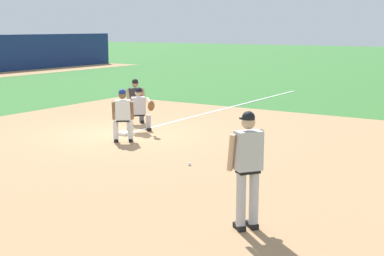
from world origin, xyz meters
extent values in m
plane|color=#336B2D|center=(0.00, 0.00, 0.00)|extent=(160.00, 160.00, 0.00)
cube|color=#A87F56|center=(-2.38, -3.22, 0.00)|extent=(18.00, 18.00, 0.01)
cube|color=white|center=(6.51, 0.00, 0.01)|extent=(13.01, 0.10, 0.00)
cube|color=white|center=(0.00, 0.00, 0.04)|extent=(0.38, 0.38, 0.09)
sphere|color=white|center=(-1.96, -3.56, 0.04)|extent=(0.07, 0.07, 0.07)
cube|color=black|center=(-4.83, -6.33, 0.04)|extent=(0.24, 0.27, 0.09)
cylinder|color=#B2B2B7|center=(-4.86, -6.37, 0.50)|extent=(0.15, 0.15, 0.84)
cube|color=black|center=(-4.66, -6.46, 0.04)|extent=(0.24, 0.27, 0.09)
cylinder|color=#B2B2B7|center=(-4.68, -6.50, 0.50)|extent=(0.15, 0.15, 0.84)
cube|color=black|center=(-4.77, -6.43, 0.94)|extent=(0.39, 0.36, 0.06)
cube|color=#B2B2B7|center=(-4.77, -6.43, 1.26)|extent=(0.46, 0.43, 0.60)
sphere|color=tan|center=(-4.76, -6.42, 1.69)|extent=(0.21, 0.21, 0.21)
sphere|color=black|center=(-4.76, -6.42, 1.76)|extent=(0.20, 0.20, 0.20)
cube|color=black|center=(-4.70, -6.34, 1.74)|extent=(0.20, 0.19, 0.02)
cylinder|color=tan|center=(-4.92, -6.22, 1.23)|extent=(0.19, 0.21, 0.59)
cylinder|color=tan|center=(-4.39, -6.34, 1.35)|extent=(0.39, 0.48, 0.41)
ellipsoid|color=brown|center=(-4.34, -6.27, 1.19)|extent=(0.34, 0.36, 0.34)
cube|color=black|center=(0.87, -0.25, 0.04)|extent=(0.25, 0.27, 0.09)
cylinder|color=#B2B2B7|center=(0.90, -0.22, 0.28)|extent=(0.15, 0.15, 0.40)
cube|color=black|center=(0.41, 0.14, 0.04)|extent=(0.25, 0.27, 0.09)
cylinder|color=#B2B2B7|center=(0.44, 0.17, 0.28)|extent=(0.15, 0.15, 0.40)
cube|color=black|center=(0.67, -0.02, 0.50)|extent=(0.39, 0.37, 0.06)
cube|color=#B2B2B7|center=(0.67, -0.02, 0.78)|extent=(0.46, 0.44, 0.52)
sphere|color=tan|center=(0.65, -0.04, 1.17)|extent=(0.21, 0.21, 0.21)
sphere|color=black|center=(0.65, -0.04, 1.24)|extent=(0.20, 0.20, 0.20)
cube|color=black|center=(0.60, -0.10, 1.22)|extent=(0.20, 0.19, 0.02)
cylinder|color=tan|center=(0.59, -0.50, 0.92)|extent=(0.45, 0.50, 0.24)
cylinder|color=tan|center=(0.41, 0.07, 0.72)|extent=(0.22, 0.24, 0.58)
ellipsoid|color=brown|center=(0.45, -0.66, 0.85)|extent=(0.29, 0.30, 0.35)
cube|color=black|center=(-0.89, -0.45, 0.04)|extent=(0.27, 0.25, 0.09)
cylinder|color=white|center=(-0.92, -0.48, 0.33)|extent=(0.15, 0.15, 0.50)
cube|color=black|center=(-0.64, -0.77, 0.04)|extent=(0.27, 0.25, 0.09)
cylinder|color=white|center=(-0.67, -0.79, 0.33)|extent=(0.15, 0.15, 0.50)
cube|color=black|center=(-0.80, -0.63, 0.60)|extent=(0.37, 0.39, 0.06)
cube|color=white|center=(-0.80, -0.63, 0.89)|extent=(0.44, 0.46, 0.54)
sphere|color=brown|center=(-0.78, -0.62, 1.29)|extent=(0.21, 0.21, 0.21)
sphere|color=navy|center=(-0.78, -0.62, 1.36)|extent=(0.20, 0.20, 0.20)
cube|color=navy|center=(-0.71, -0.57, 1.34)|extent=(0.19, 0.20, 0.02)
cylinder|color=brown|center=(-0.84, -0.35, 0.86)|extent=(0.31, 0.27, 0.56)
cylinder|color=brown|center=(-0.53, -0.74, 0.86)|extent=(0.31, 0.27, 0.56)
cube|color=black|center=(1.83, 0.76, 0.04)|extent=(0.25, 0.27, 0.09)
cylinder|color=#515154|center=(1.85, 0.79, 0.33)|extent=(0.15, 0.15, 0.50)
cube|color=black|center=(1.52, 1.03, 0.04)|extent=(0.25, 0.27, 0.09)
cylinder|color=#515154|center=(1.55, 1.06, 0.33)|extent=(0.15, 0.15, 0.50)
cube|color=black|center=(1.70, 0.93, 0.60)|extent=(0.39, 0.37, 0.06)
cube|color=#232326|center=(1.70, 0.93, 0.89)|extent=(0.46, 0.44, 0.54)
sphere|color=#9E7051|center=(1.69, 0.91, 1.29)|extent=(0.21, 0.21, 0.21)
sphere|color=black|center=(1.69, 0.91, 1.36)|extent=(0.20, 0.20, 0.20)
cube|color=black|center=(1.63, 0.84, 1.34)|extent=(0.20, 0.19, 0.02)
cylinder|color=#9E7051|center=(1.79, 0.65, 0.86)|extent=(0.28, 0.30, 0.56)
cylinder|color=#9E7051|center=(1.42, 0.98, 0.86)|extent=(0.28, 0.30, 0.56)
camera|label=1|loc=(-11.85, -9.96, 3.09)|focal=50.00mm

